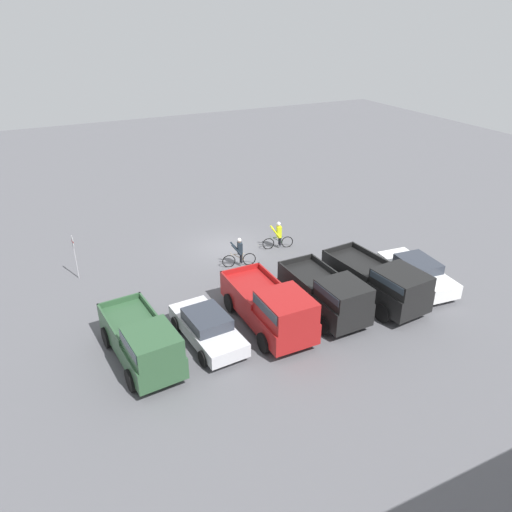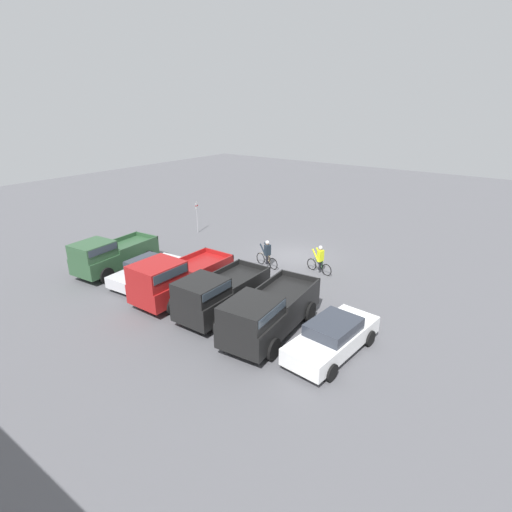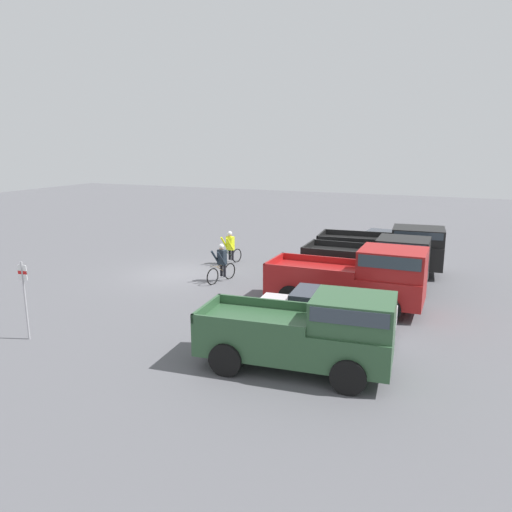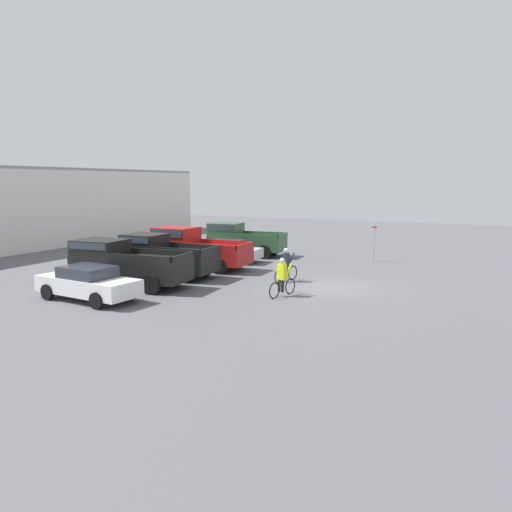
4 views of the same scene
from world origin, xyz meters
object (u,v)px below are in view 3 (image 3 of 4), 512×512
sedan_0 (387,245)px  pickup_truck_3 (311,331)px  pickup_truck_2 (359,277)px  sedan_1 (324,312)px  pickup_truck_1 (374,261)px  pickup_truck_0 (388,248)px  fire_lane_sign (25,293)px  cyclist_1 (230,248)px  cyclist_0 (222,263)px

sedan_0 → pickup_truck_3: pickup_truck_3 is taller
pickup_truck_2 → sedan_1: (2.80, -0.50, -0.49)m
sedan_0 → pickup_truck_3: size_ratio=0.91×
pickup_truck_3 → pickup_truck_1: bearing=179.3°
pickup_truck_0 → sedan_1: pickup_truck_0 is taller
fire_lane_sign → sedan_0: bearing=151.6°
pickup_truck_0 → cyclist_1: (1.43, -7.38, -0.32)m
cyclist_1 → cyclist_0: bearing=19.7°
pickup_truck_3 → fire_lane_sign: 8.61m
cyclist_0 → pickup_truck_3: bearing=41.8°
pickup_truck_0 → fire_lane_sign: (12.50, -8.75, 0.32)m
pickup_truck_3 → pickup_truck_2: bearing=179.0°
pickup_truck_2 → cyclist_1: (-4.20, -7.22, -0.35)m
pickup_truck_3 → fire_lane_sign: size_ratio=2.13×
pickup_truck_3 → cyclist_1: (-9.76, -7.13, -0.29)m
sedan_0 → sedan_1: (11.20, -0.16, -0.04)m
sedan_1 → fire_lane_sign: fire_lane_sign is taller
pickup_truck_3 → cyclist_1: pickup_truck_3 is taller
cyclist_0 → fire_lane_sign: fire_lane_sign is taller
pickup_truck_1 → pickup_truck_2: bearing=-0.1°
pickup_truck_3 → cyclist_1: bearing=-143.9°
cyclist_1 → fire_lane_sign: size_ratio=0.75×
sedan_1 → fire_lane_sign: size_ratio=1.84×
cyclist_0 → cyclist_1: (-2.97, -1.06, 0.00)m
pickup_truck_0 → sedan_1: size_ratio=1.27×
pickup_truck_2 → pickup_truck_0: bearing=178.4°
sedan_1 → cyclist_1: bearing=-136.2°
pickup_truck_0 → pickup_truck_1: size_ratio=1.14×
pickup_truck_2 → pickup_truck_1: bearing=179.9°
pickup_truck_1 → cyclist_1: bearing=-100.9°
cyclist_1 → pickup_truck_2: bearing=59.8°
sedan_0 → pickup_truck_1: size_ratio=0.95×
sedan_1 → pickup_truck_3: size_ratio=0.86×
pickup_truck_3 → cyclist_1: size_ratio=2.86×
pickup_truck_3 → fire_lane_sign: bearing=-81.3°
cyclist_0 → fire_lane_sign: (8.10, -2.43, 0.64)m
pickup_truck_1 → pickup_truck_3: bearing=-0.7°
pickup_truck_0 → pickup_truck_2: bearing=-1.6°
pickup_truck_2 → pickup_truck_3: (5.56, -0.09, -0.07)m
pickup_truck_0 → cyclist_1: size_ratio=3.14×
pickup_truck_0 → pickup_truck_1: pickup_truck_1 is taller
pickup_truck_0 → fire_lane_sign: bearing=-35.0°
sedan_1 → fire_lane_sign: bearing=-63.3°
sedan_0 → pickup_truck_1: pickup_truck_1 is taller
cyclist_1 → fire_lane_sign: bearing=-7.1°
cyclist_1 → fire_lane_sign: (11.07, -1.37, 0.64)m
fire_lane_sign → cyclist_0: bearing=163.3°
pickup_truck_1 → cyclist_1: pickup_truck_1 is taller
cyclist_0 → pickup_truck_0: bearing=124.8°
pickup_truck_3 → fire_lane_sign: (1.31, -8.50, 0.35)m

